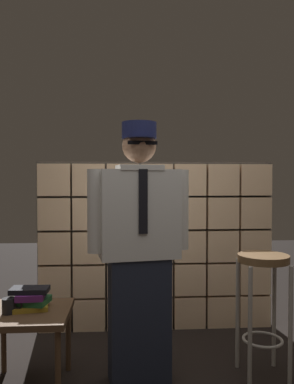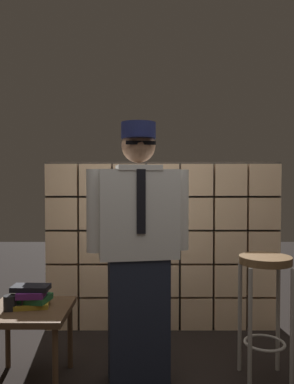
{
  "view_description": "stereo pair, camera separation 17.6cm",
  "coord_description": "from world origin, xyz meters",
  "px_view_note": "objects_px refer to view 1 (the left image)",
  "views": [
    {
      "loc": [
        -0.32,
        -2.23,
        1.33
      ],
      "look_at": [
        -0.15,
        0.27,
        1.25
      ],
      "focal_mm": 36.29,
      "sensor_mm": 36.0,
      "label": 1
    },
    {
      "loc": [
        -0.14,
        -2.23,
        1.33
      ],
      "look_at": [
        -0.15,
        0.27,
        1.25
      ],
      "focal_mm": 36.29,
      "sensor_mm": 36.0,
      "label": 2
    }
  ],
  "objects_px": {
    "standing_person": "(139,247)",
    "side_table": "(28,321)",
    "bar_stool": "(263,286)",
    "coffee_mug": "(9,306)",
    "book_stack": "(30,299)"
  },
  "relations": [
    {
      "from": "standing_person",
      "to": "coffee_mug",
      "type": "distance_m",
      "value": 0.89
    },
    {
      "from": "standing_person",
      "to": "book_stack",
      "type": "relative_size",
      "value": 6.65
    },
    {
      "from": "standing_person",
      "to": "side_table",
      "type": "relative_size",
      "value": 3.27
    },
    {
      "from": "side_table",
      "to": "book_stack",
      "type": "bearing_deg",
      "value": 81.55
    },
    {
      "from": "standing_person",
      "to": "coffee_mug",
      "type": "height_order",
      "value": "standing_person"
    },
    {
      "from": "bar_stool",
      "to": "coffee_mug",
      "type": "xyz_separation_m",
      "value": [
        -1.65,
        -0.09,
        -0.07
      ]
    },
    {
      "from": "standing_person",
      "to": "bar_stool",
      "type": "xyz_separation_m",
      "value": [
        0.83,
        0.0,
        -0.27
      ]
    },
    {
      "from": "standing_person",
      "to": "coffee_mug",
      "type": "xyz_separation_m",
      "value": [
        -0.81,
        -0.09,
        -0.34
      ]
    },
    {
      "from": "standing_person",
      "to": "bar_stool",
      "type": "height_order",
      "value": "standing_person"
    },
    {
      "from": "side_table",
      "to": "coffee_mug",
      "type": "xyz_separation_m",
      "value": [
        -0.11,
        -0.04,
        0.11
      ]
    },
    {
      "from": "bar_stool",
      "to": "side_table",
      "type": "height_order",
      "value": "bar_stool"
    },
    {
      "from": "side_table",
      "to": "bar_stool",
      "type": "bearing_deg",
      "value": 1.78
    },
    {
      "from": "book_stack",
      "to": "coffee_mug",
      "type": "relative_size",
      "value": 2.03
    },
    {
      "from": "bar_stool",
      "to": "coffee_mug",
      "type": "distance_m",
      "value": 1.65
    },
    {
      "from": "bar_stool",
      "to": "coffee_mug",
      "type": "relative_size",
      "value": 6.56
    }
  ]
}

